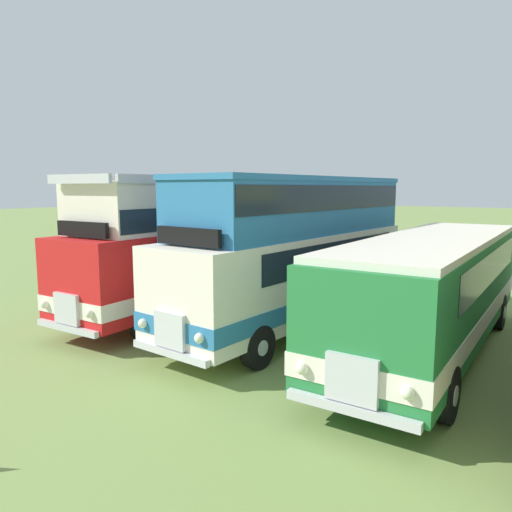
% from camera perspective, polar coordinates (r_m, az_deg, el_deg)
% --- Properties ---
extents(bus_first_in_row, '(3.16, 10.82, 4.52)m').
position_cam_1_polar(bus_first_in_row, '(16.81, -6.69, 1.83)').
color(bus_first_in_row, red).
rests_on(bus_first_in_row, ground).
extents(bus_second_in_row, '(2.88, 9.92, 4.49)m').
position_cam_1_polar(bus_second_in_row, '(14.24, 4.75, 1.17)').
color(bus_second_in_row, silver).
rests_on(bus_second_in_row, ground).
extents(bus_third_in_row, '(2.92, 10.59, 2.99)m').
position_cam_1_polar(bus_third_in_row, '(12.84, 20.31, -3.28)').
color(bus_third_in_row, '#237538').
rests_on(bus_third_in_row, ground).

